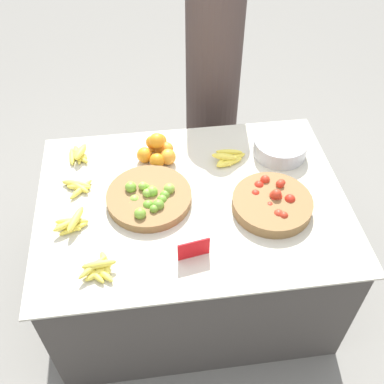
# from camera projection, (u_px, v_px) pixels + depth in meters

# --- Properties ---
(ground_plane) EXTENTS (12.00, 12.00, 0.00)m
(ground_plane) POSITION_uv_depth(u_px,v_px,m) (192.00, 285.00, 2.74)
(ground_plane) COLOR gray
(market_table) EXTENTS (1.50, 1.10, 0.77)m
(market_table) POSITION_uv_depth(u_px,v_px,m) (192.00, 247.00, 2.46)
(market_table) COLOR #4C4742
(market_table) RESTS_ON ground_plane
(lime_bowl) EXTENTS (0.41, 0.41, 0.09)m
(lime_bowl) POSITION_uv_depth(u_px,v_px,m) (149.00, 197.00, 2.15)
(lime_bowl) COLOR olive
(lime_bowl) RESTS_ON market_table
(tomato_basket) EXTENTS (0.38, 0.38, 0.10)m
(tomato_basket) POSITION_uv_depth(u_px,v_px,m) (272.00, 203.00, 2.12)
(tomato_basket) COLOR olive
(tomato_basket) RESTS_ON market_table
(orange_pile) EXTENTS (0.20, 0.24, 0.14)m
(orange_pile) POSITION_uv_depth(u_px,v_px,m) (158.00, 150.00, 2.36)
(orange_pile) COLOR orange
(orange_pile) RESTS_ON market_table
(metal_bowl) EXTENTS (0.28, 0.28, 0.09)m
(metal_bowl) POSITION_uv_depth(u_px,v_px,m) (280.00, 147.00, 2.38)
(metal_bowl) COLOR #B7B7BF
(metal_bowl) RESTS_ON market_table
(price_sign) EXTENTS (0.14, 0.03, 0.10)m
(price_sign) POSITION_uv_depth(u_px,v_px,m) (194.00, 249.00, 1.91)
(price_sign) COLOR red
(price_sign) RESTS_ON market_table
(banana_bunch_front_left) EXTENTS (0.16, 0.16, 0.06)m
(banana_bunch_front_left) POSITION_uv_depth(u_px,v_px,m) (72.00, 223.00, 2.04)
(banana_bunch_front_left) COLOR #EFDB4C
(banana_bunch_front_left) RESTS_ON market_table
(banana_bunch_back_center) EXTENTS (0.17, 0.17, 0.06)m
(banana_bunch_back_center) POSITION_uv_depth(u_px,v_px,m) (99.00, 268.00, 1.88)
(banana_bunch_back_center) COLOR #EFDB4C
(banana_bunch_back_center) RESTS_ON market_table
(banana_bunch_middle_left) EXTENTS (0.12, 0.16, 0.06)m
(banana_bunch_middle_left) POSITION_uv_depth(u_px,v_px,m) (78.00, 154.00, 2.38)
(banana_bunch_middle_left) COLOR #EFDB4C
(banana_bunch_middle_left) RESTS_ON market_table
(banana_bunch_front_center) EXTENTS (0.20, 0.13, 0.06)m
(banana_bunch_front_center) POSITION_uv_depth(u_px,v_px,m) (228.00, 158.00, 2.35)
(banana_bunch_front_center) COLOR #EFDB4C
(banana_bunch_front_center) RESTS_ON market_table
(banana_bunch_middle_right) EXTENTS (0.16, 0.15, 0.04)m
(banana_bunch_middle_right) POSITION_uv_depth(u_px,v_px,m) (78.00, 186.00, 2.22)
(banana_bunch_middle_right) COLOR #EFDB4C
(banana_bunch_middle_right) RESTS_ON market_table
(vendor_person) EXTENTS (0.34, 0.34, 1.67)m
(vendor_person) POSITION_uv_depth(u_px,v_px,m) (213.00, 86.00, 2.87)
(vendor_person) COLOR #473833
(vendor_person) RESTS_ON ground_plane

